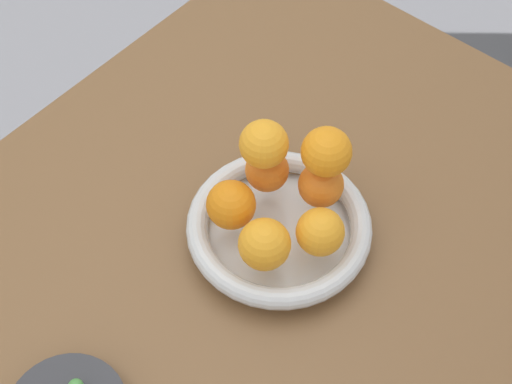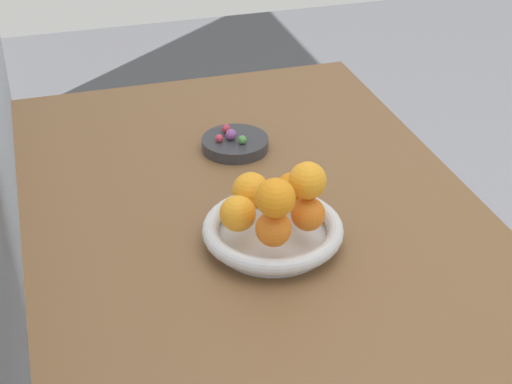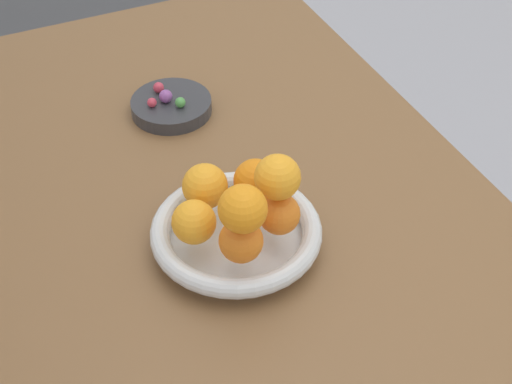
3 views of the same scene
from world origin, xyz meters
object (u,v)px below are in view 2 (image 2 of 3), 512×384
object	(u,v)px
dining_table	(253,249)
orange_5	(308,181)
fruit_bowl	(272,232)
orange_2	(251,191)
orange_1	(293,190)
candy_ball_2	(231,135)
orange_4	(273,229)
candy_ball_0	(242,140)
candy_ball_3	(219,138)
candy_ball_1	(226,129)
orange_0	(308,214)
orange_6	(275,198)
candy_dish	(235,144)
orange_3	(238,213)

from	to	relation	value
dining_table	orange_5	world-z (taller)	orange_5
fruit_bowl	orange_2	world-z (taller)	orange_2
orange_1	candy_ball_2	bearing A→B (deg)	5.46
orange_4	candy_ball_0	world-z (taller)	orange_4
candy_ball_0	candy_ball_2	xyz separation A→B (m)	(0.02, 0.02, 0.00)
orange_5	candy_ball_3	world-z (taller)	orange_5
orange_1	candy_ball_0	distance (m)	0.26
candy_ball_0	candy_ball_1	distance (m)	0.05
orange_2	candy_ball_1	size ratio (longest dim) A/B	3.46
orange_4	dining_table	bearing A→B (deg)	-5.84
orange_1	orange_0	bearing A→B (deg)	-178.35
orange_0	orange_2	distance (m)	0.11
dining_table	fruit_bowl	world-z (taller)	fruit_bowl
orange_6	candy_ball_3	distance (m)	0.38
orange_0	orange_5	bearing A→B (deg)	2.17
orange_4	candy_dish	bearing A→B (deg)	-6.45
candy_dish	orange_4	xyz separation A→B (m)	(-0.37, 0.04, 0.06)
candy_dish	orange_5	bearing A→B (deg)	-176.58
candy_ball_1	candy_ball_3	bearing A→B (deg)	145.65
orange_2	orange_6	distance (m)	0.12
orange_1	orange_2	xyz separation A→B (m)	(0.02, 0.06, 0.00)
orange_1	candy_ball_1	distance (m)	0.31
orange_3	orange_5	distance (m)	0.12
orange_2	orange_4	distance (m)	0.11
orange_5	candy_ball_0	bearing A→B (deg)	2.28
candy_dish	orange_0	xyz separation A→B (m)	(-0.35, -0.02, 0.06)
orange_0	orange_4	distance (m)	0.07
orange_6	candy_ball_3	xyz separation A→B (m)	(0.37, -0.01, -0.09)
orange_5	candy_ball_0	world-z (taller)	orange_5
orange_5	candy_ball_3	size ratio (longest dim) A/B	3.82
orange_0	candy_ball_0	xyz separation A→B (m)	(0.32, 0.01, -0.04)
fruit_bowl	orange_6	size ratio (longest dim) A/B	3.81
orange_0	orange_3	xyz separation A→B (m)	(0.03, 0.10, 0.00)
fruit_bowl	dining_table	bearing A→B (deg)	-0.68
dining_table	candy_ball_2	size ratio (longest dim) A/B	52.58
orange_5	orange_6	size ratio (longest dim) A/B	0.98
orange_6	orange_4	bearing A→B (deg)	8.73
candy_dish	candy_ball_2	bearing A→B (deg)	98.33
orange_1	orange_6	size ratio (longest dim) A/B	1.00
fruit_bowl	orange_1	distance (m)	0.07
fruit_bowl	orange_4	bearing A→B (deg)	164.21
orange_1	orange_6	xyz separation A→B (m)	(-0.10, 0.06, 0.05)
orange_1	candy_ball_1	bearing A→B (deg)	5.22
orange_6	candy_ball_1	xyz separation A→B (m)	(0.40, -0.03, -0.09)
orange_2	candy_ball_0	size ratio (longest dim) A/B	3.62
dining_table	orange_2	size ratio (longest dim) A/B	18.47
orange_1	orange_5	bearing A→B (deg)	-178.40
orange_6	candy_ball_3	world-z (taller)	orange_6
orange_2	candy_ball_0	xyz separation A→B (m)	(0.24, -0.05, -0.04)
fruit_bowl	orange_4	world-z (taller)	orange_4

